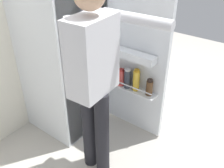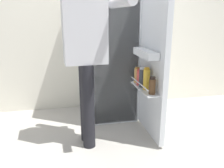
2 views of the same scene
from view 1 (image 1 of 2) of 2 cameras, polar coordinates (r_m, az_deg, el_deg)
ground_plane at (r=2.73m, az=-0.63°, el=-12.36°), size 6.76×6.76×0.00m
kitchen_wall at (r=2.73m, az=-17.39°, el=16.52°), size 4.40×0.10×2.49m
refrigerator at (r=2.57m, az=-9.62°, el=6.79°), size 0.71×1.29×1.67m
person at (r=1.89m, az=-4.08°, el=2.65°), size 0.54×0.68×1.65m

